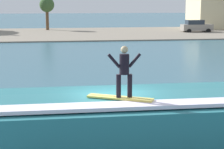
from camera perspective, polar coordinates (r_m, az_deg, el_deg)
name	(u,v)px	position (r m, az deg, el deg)	size (l,w,h in m)	color
ground_plane	(112,131)	(14.75, -0.07, -8.03)	(260.00, 260.00, 0.00)	#366275
wave_crest	(121,116)	(14.11, 1.23, -5.90)	(9.86, 4.39, 1.50)	teal
surfboard	(120,98)	(13.21, 1.15, -3.34)	(2.16, 1.36, 0.06)	#EAD159
surfer	(124,69)	(12.97, 1.76, 0.80)	(1.11, 0.32, 1.70)	black
shoreline_bank	(69,34)	(56.24, -6.14, 5.81)	(120.00, 21.06, 0.14)	gray
car_far_shore	(196,26)	(59.49, 11.92, 6.76)	(4.44, 2.04, 1.86)	gray
house_gabled_white	(215,1)	(68.00, 14.53, 10.08)	(9.37, 9.37, 8.12)	beige
tree_short_bushy	(47,6)	(62.81, -9.27, 9.66)	(2.26, 2.26, 5.09)	brown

